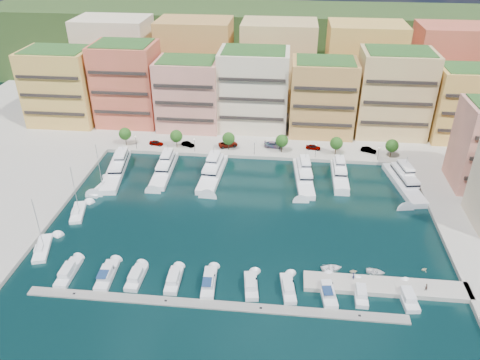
{
  "coord_description": "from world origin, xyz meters",
  "views": [
    {
      "loc": [
        8.71,
        -93.1,
        64.3
      ],
      "look_at": [
        -1.75,
        6.94,
        6.0
      ],
      "focal_mm": 35.0,
      "sensor_mm": 36.0,
      "label": 1
    }
  ],
  "objects": [
    {
      "name": "backblock_1",
      "position": [
        -25.0,
        74.0,
        16.0
      ],
      "size": [
        26.0,
        18.0,
        30.0
      ],
      "primitive_type": "cube",
      "color": "#BE8A47",
      "rests_on": "north_quay"
    },
    {
      "name": "lamppost_0",
      "position": [
        -36.0,
        31.2,
        3.83
      ],
      "size": [
        0.3,
        0.3,
        4.2
      ],
      "color": "black",
      "rests_on": "north_quay"
    },
    {
      "name": "tender_3",
      "position": [
        38.66,
        -15.8,
        0.36
      ],
      "size": [
        1.73,
        1.64,
        0.72
      ],
      "primitive_type": "imported",
      "rotation": [
        0.0,
        0.0,
        2.0
      ],
      "color": "beige",
      "rests_on": "ground"
    },
    {
      "name": "car_4",
      "position": [
        17.56,
        36.41,
        1.75
      ],
      "size": [
        4.61,
        2.34,
        1.51
      ],
      "primitive_type": "imported",
      "rotation": [
        0.0,
        0.0,
        1.44
      ],
      "color": "gray",
      "rests_on": "north_quay"
    },
    {
      "name": "backblock_4",
      "position": [
        65.0,
        74.0,
        16.0
      ],
      "size": [
        26.0,
        18.0,
        30.0
      ],
      "primitive_type": "cube",
      "color": "#DA5C48",
      "rests_on": "north_quay"
    },
    {
      "name": "tree_1",
      "position": [
        -24.0,
        33.5,
        4.74
      ],
      "size": [
        3.8,
        3.8,
        5.65
      ],
      "color": "#473323",
      "rests_on": "north_quay"
    },
    {
      "name": "tender_1",
      "position": [
        24.13,
        -18.03,
        0.43
      ],
      "size": [
        1.86,
        1.67,
        0.86
      ],
      "primitive_type": "imported",
      "rotation": [
        0.0,
        0.0,
        1.75
      ],
      "color": "beige",
      "rests_on": "ground"
    },
    {
      "name": "hillside",
      "position": [
        0.0,
        110.0,
        0.0
      ],
      "size": [
        240.0,
        40.0,
        58.0
      ],
      "primitive_type": "cube",
      "color": "#203817",
      "rests_on": "ground"
    },
    {
      "name": "lamppost_3",
      "position": [
        18.0,
        31.2,
        3.83
      ],
      "size": [
        0.3,
        0.3,
        4.2
      ],
      "color": "black",
      "rests_on": "north_quay"
    },
    {
      "name": "yacht_0",
      "position": [
        -37.89,
        18.24,
        1.21
      ],
      "size": [
        7.69,
        23.88,
        7.3
      ],
      "color": "white",
      "rests_on": "ground"
    },
    {
      "name": "cruiser_5",
      "position": [
        3.71,
        -24.58,
        0.55
      ],
      "size": [
        3.47,
        7.91,
        2.55
      ],
      "color": "silver",
      "rests_on": "ground"
    },
    {
      "name": "ground",
      "position": [
        0.0,
        0.0,
        0.0
      ],
      "size": [
        400.0,
        400.0,
        0.0
      ],
      "primitive_type": "plane",
      "color": "black",
      "rests_on": "ground"
    },
    {
      "name": "apartment_3",
      "position": [
        -2.0,
        51.99,
        13.81
      ],
      "size": [
        22.0,
        16.5,
        25.8
      ],
      "color": "beige",
      "rests_on": "north_quay"
    },
    {
      "name": "tender_2",
      "position": [
        28.62,
        -17.72,
        0.4
      ],
      "size": [
        4.19,
        3.29,
        0.79
      ],
      "primitive_type": "imported",
      "rotation": [
        0.0,
        0.0,
        1.41
      ],
      "color": "silver",
      "rests_on": "ground"
    },
    {
      "name": "car_3",
      "position": [
        5.59,
        36.59,
        1.86
      ],
      "size": [
        6.04,
        2.73,
        1.72
      ],
      "primitive_type": "imported",
      "rotation": [
        0.0,
        0.0,
        1.52
      ],
      "color": "gray",
      "rests_on": "north_quay"
    },
    {
      "name": "tree_2",
      "position": [
        -8.0,
        33.5,
        4.74
      ],
      "size": [
        3.8,
        3.8,
        5.65
      ],
      "color": "#473323",
      "rests_on": "north_quay"
    },
    {
      "name": "cruiser_7",
      "position": [
        18.5,
        -24.62,
        0.57
      ],
      "size": [
        3.66,
        8.96,
        2.66
      ],
      "color": "silver",
      "rests_on": "ground"
    },
    {
      "name": "sailboat_1",
      "position": [
        -40.39,
        -3.29,
        0.31
      ],
      "size": [
        4.92,
        9.44,
        13.2
      ],
      "color": "white",
      "rests_on": "ground"
    },
    {
      "name": "tree_3",
      "position": [
        8.0,
        33.5,
        4.74
      ],
      "size": [
        3.8,
        3.8,
        5.65
      ],
      "color": "#473323",
      "rests_on": "north_quay"
    },
    {
      "name": "car_0",
      "position": [
        -30.72,
        34.36,
        1.73
      ],
      "size": [
        4.51,
        2.34,
        1.47
      ],
      "primitive_type": "imported",
      "rotation": [
        0.0,
        0.0,
        1.42
      ],
      "color": "gray",
      "rests_on": "north_quay"
    },
    {
      "name": "apartment_2",
      "position": [
        -23.0,
        49.99,
        12.31
      ],
      "size": [
        20.0,
        15.5,
        22.8
      ],
      "color": "#EE9685",
      "rests_on": "north_quay"
    },
    {
      "name": "lamppost_1",
      "position": [
        -18.0,
        31.2,
        3.83
      ],
      "size": [
        0.3,
        0.3,
        4.2
      ],
      "color": "black",
      "rests_on": "north_quay"
    },
    {
      "name": "cruiser_3",
      "position": [
        -11.69,
        -24.58,
        0.55
      ],
      "size": [
        2.79,
        7.72,
        2.55
      ],
      "color": "silver",
      "rests_on": "ground"
    },
    {
      "name": "cruiser_6",
      "position": [
        10.94,
        -24.59,
        0.55
      ],
      "size": [
        3.45,
        8.27,
        2.55
      ],
      "color": "silver",
      "rests_on": "ground"
    },
    {
      "name": "cruiser_4",
      "position": [
        -4.61,
        -24.62,
        0.57
      ],
      "size": [
        3.07,
        9.06,
        2.66
      ],
      "color": "silver",
      "rests_on": "ground"
    },
    {
      "name": "yacht_2",
      "position": [
        -10.64,
        19.37,
        1.21
      ],
      "size": [
        6.01,
        21.27,
        7.3
      ],
      "color": "white",
      "rests_on": "ground"
    },
    {
      "name": "cruiser_0",
      "position": [
        -33.47,
        -24.6,
        0.55
      ],
      "size": [
        2.68,
        8.85,
        2.55
      ],
      "color": "silver",
      "rests_on": "ground"
    },
    {
      "name": "apartment_0",
      "position": [
        -66.0,
        49.99,
        13.31
      ],
      "size": [
        22.0,
        16.5,
        24.8
      ],
      "color": "#DBA050",
      "rests_on": "north_quay"
    },
    {
      "name": "apartment_5",
      "position": [
        42.0,
        51.99,
        14.31
      ],
      "size": [
        22.0,
        16.5,
        26.8
      ],
      "color": "#D9BF73",
      "rests_on": "north_quay"
    },
    {
      "name": "yacht_4",
      "position": [
        14.45,
        19.45,
        1.09
      ],
      "size": [
        5.94,
        21.0,
        7.3
      ],
      "color": "white",
      "rests_on": "ground"
    },
    {
      "name": "finger_pier",
      "position": [
        30.0,
        -22.0,
        0.0
      ],
      "size": [
        32.0,
        5.0,
        2.0
      ],
      "primitive_type": "cube",
      "color": "#9E998E",
      "rests_on": "ground"
    },
    {
      "name": "person_1",
      "position": [
        37.15,
        -22.7,
        1.76
      ],
      "size": [
        0.8,
        0.65,
        1.52
      ],
      "primitive_type": "imported",
      "rotation": [
        0.0,
        0.0,
        3.25
      ],
      "color": "#4B372D",
      "rests_on": "finger_pier"
    },
    {
      "name": "tender_0",
      "position": [
        19.77,
        -17.55,
        0.45
      ],
      "size": [
        4.95,
        4.0,
        0.91
      ],
      "primitive_type": "imported",
      "rotation": [
        0.0,
        0.0,
        1.79
      ],
      "color": "white",
      "rests_on": "ground"
    },
    {
      "name": "north_quay",
      "position": [
        0.0,
        62.0,
        0.0
      ],
      "size": [
        220.0,
        64.0,
        2.0
      ],
      "primitive_type": "cube",
      "color": "#9E998E",
      "rests_on": "ground"
    },
    {
      "name": "apartment_1",
      "position": [
        -44.0,
        51.99,
        14.31
      ],
      "size": [
        20.0,
        16.5,
        26.8
      ],
      "color": "#DA5C48",
      "rests_on": "north_quay"
    },
    {
      "name": "car_2",
      "position": [
        -8.42,
        35.63,
        1.83
      ],
      "size": [
        6.54,
        4.8,
        1.65
      ],
      "primitive_type": "imported",
      "rotation": [
        0.0,
        0.0,
        1.96
      ],
      "color": "gray",
      "rests_on": "north_quay"
    },
    {
      "name": "tree_4",
      "position": [
        24.0,
        33.5,
        4.74
      ],
      "size": [
        3.8,
        3.8,
        5.65
      ],
      "color": "#473323",
      "rests_on": "north_quay"
    },
    {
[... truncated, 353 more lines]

